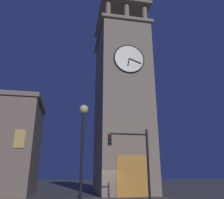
{
  "coord_description": "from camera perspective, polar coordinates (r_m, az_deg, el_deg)",
  "views": [
    {
      "loc": [
        3.6,
        22.0,
        2.01
      ],
      "look_at": [
        -1.42,
        -5.41,
        11.4
      ],
      "focal_mm": 36.2,
      "sensor_mm": 36.0,
      "label": 1
    }
  ],
  "objects": [
    {
      "name": "clocktower",
      "position": [
        29.49,
        2.46,
        -0.95
      ],
      "size": [
        6.74,
        9.12,
        26.33
      ],
      "color": "gray",
      "rests_on": "ground_plane"
    },
    {
      "name": "street_lamp",
      "position": [
        10.94,
        -7.41,
        -9.58
      ],
      "size": [
        0.44,
        0.44,
        5.33
      ],
      "color": "black",
      "rests_on": "ground_plane"
    },
    {
      "name": "traffic_signal_near",
      "position": [
        15.87,
        5.73,
        -13.55
      ],
      "size": [
        2.84,
        0.41,
        5.1
      ],
      "color": "black",
      "rests_on": "ground_plane"
    },
    {
      "name": "ground_plane",
      "position": [
        22.38,
        -1.19,
        -23.77
      ],
      "size": [
        200.0,
        200.0,
        0.0
      ],
      "primitive_type": "plane",
      "color": "#56544F"
    }
  ]
}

